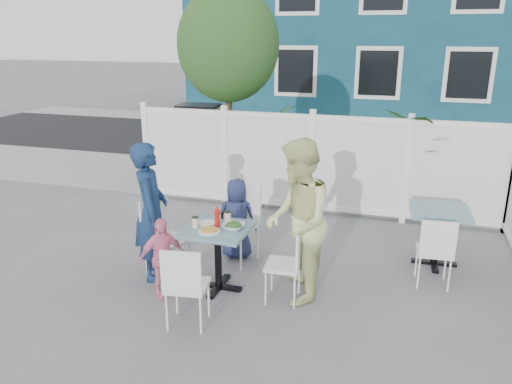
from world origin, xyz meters
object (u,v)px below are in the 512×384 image
(chair_left, at_px, (162,232))
(spare_table, at_px, (439,222))
(chair_near, at_px, (185,282))
(woman, at_px, (297,222))
(chair_right, at_px, (290,259))
(chair_back, at_px, (241,216))
(toddler, at_px, (162,258))
(utility_cabinet, at_px, (200,142))
(man, at_px, (151,211))
(boy, at_px, (237,218))
(main_table, at_px, (218,242))

(chair_left, bearing_deg, spare_table, 131.57)
(chair_near, relative_size, woman, 0.49)
(chair_right, relative_size, chair_near, 0.97)
(chair_back, height_order, toddler, chair_back)
(utility_cabinet, height_order, chair_left, utility_cabinet)
(chair_left, bearing_deg, utility_cabinet, -143.00)
(chair_back, distance_m, woman, 1.21)
(man, relative_size, boy, 1.56)
(toddler, bearing_deg, chair_near, -94.62)
(chair_left, bearing_deg, man, -53.61)
(utility_cabinet, height_order, toddler, utility_cabinet)
(woman, xyz_separation_m, toddler, (-1.41, -0.40, -0.43))
(utility_cabinet, xyz_separation_m, spare_table, (4.47, -3.01, -0.12))
(man, xyz_separation_m, woman, (1.74, -0.01, 0.07))
(woman, bearing_deg, boy, -143.66)
(toddler, bearing_deg, main_table, -17.25)
(spare_table, xyz_separation_m, boy, (-2.47, -0.50, -0.05))
(utility_cabinet, relative_size, spare_table, 1.87)
(utility_cabinet, height_order, man, man)
(main_table, distance_m, chair_near, 0.85)
(chair_near, bearing_deg, boy, 83.89)
(chair_left, bearing_deg, toddler, 45.52)
(utility_cabinet, bearing_deg, man, -80.39)
(chair_right, distance_m, man, 1.72)
(spare_table, xyz_separation_m, man, (-3.24, -1.30, 0.25))
(utility_cabinet, relative_size, chair_left, 1.45)
(chair_left, xyz_separation_m, toddler, (0.22, -0.44, -0.10))
(main_table, distance_m, spare_table, 2.75)
(spare_table, bearing_deg, chair_near, -137.28)
(chair_right, bearing_deg, chair_near, 130.36)
(boy, bearing_deg, main_table, 85.65)
(chair_back, bearing_deg, woman, 156.81)
(utility_cabinet, distance_m, spare_table, 5.39)
(chair_right, bearing_deg, woman, -31.91)
(spare_table, distance_m, woman, 2.01)
(chair_near, bearing_deg, chair_left, 119.15)
(utility_cabinet, relative_size, chair_right, 1.63)
(main_table, relative_size, spare_table, 1.00)
(main_table, distance_m, woman, 0.94)
(main_table, bearing_deg, woman, 4.34)
(utility_cabinet, relative_size, man, 0.84)
(main_table, bearing_deg, boy, 95.07)
(man, bearing_deg, chair_left, -97.44)
(utility_cabinet, distance_m, chair_near, 5.63)
(chair_right, bearing_deg, chair_left, 81.54)
(chair_near, relative_size, toddler, 0.95)
(boy, bearing_deg, man, 36.49)
(toddler, bearing_deg, chair_right, -36.88)
(main_table, bearing_deg, utility_cabinet, 115.45)
(spare_table, relative_size, man, 0.45)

